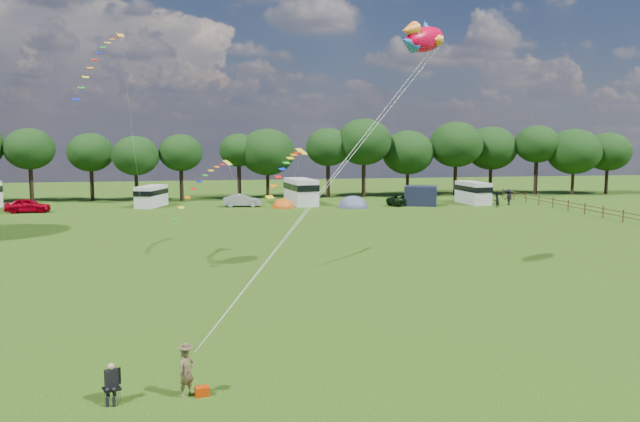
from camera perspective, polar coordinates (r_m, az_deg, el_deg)
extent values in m
plane|color=black|center=(26.33, 3.14, -10.75)|extent=(180.00, 180.00, 0.00)
cylinder|color=black|center=(83.04, -24.88, 2.19)|extent=(0.49, 0.49, 4.25)
ellipsoid|color=black|center=(82.85, -25.03, 5.17)|extent=(5.86, 5.86, 4.98)
cylinder|color=black|center=(82.18, -20.13, 2.25)|extent=(0.47, 0.47, 3.90)
ellipsoid|color=black|center=(81.99, -20.24, 5.06)|extent=(5.58, 5.58, 4.74)
cylinder|color=black|center=(78.39, -16.41, 2.06)|extent=(0.44, 0.44, 3.56)
ellipsoid|color=black|center=(78.18, -16.51, 4.88)|extent=(5.56, 5.56, 4.73)
cylinder|color=black|center=(78.94, -12.54, 2.35)|extent=(0.47, 0.47, 3.95)
ellipsoid|color=black|center=(78.73, -12.62, 5.23)|extent=(5.33, 5.33, 4.53)
cylinder|color=black|center=(80.74, -7.40, 2.69)|extent=(0.50, 0.50, 4.33)
ellipsoid|color=black|center=(80.55, -7.44, 5.54)|extent=(4.95, 4.95, 4.21)
cylinder|color=black|center=(80.58, -4.80, 2.35)|extent=(0.43, 0.43, 3.31)
ellipsoid|color=black|center=(80.35, -4.83, 5.40)|extent=(7.03, 7.03, 5.98)
cylinder|color=black|center=(81.89, 0.74, 2.81)|extent=(0.50, 0.50, 4.36)
ellipsoid|color=black|center=(81.70, 0.74, 5.87)|extent=(5.84, 5.84, 4.97)
cylinder|color=black|center=(82.03, 4.01, 2.87)|extent=(0.51, 0.51, 4.55)
ellipsoid|color=black|center=(81.84, 4.04, 6.33)|extent=(7.15, 7.15, 6.08)
cylinder|color=black|center=(84.49, 8.00, 2.48)|extent=(0.42, 0.42, 3.21)
ellipsoid|color=black|center=(84.28, 8.04, 5.32)|extent=(6.90, 6.90, 5.86)
cylinder|color=black|center=(86.09, 12.25, 2.79)|extent=(0.48, 0.48, 4.17)
ellipsoid|color=black|center=(85.89, 12.34, 5.97)|extent=(7.16, 7.16, 6.09)
cylinder|color=black|center=(90.29, 15.30, 2.72)|extent=(0.45, 0.45, 3.66)
ellipsoid|color=black|center=(90.09, 15.39, 5.56)|extent=(7.05, 7.05, 5.99)
cylinder|color=black|center=(90.53, 19.12, 2.91)|extent=(0.52, 0.52, 4.65)
ellipsoid|color=black|center=(90.36, 19.23, 5.79)|extent=(5.96, 5.96, 5.06)
cylinder|color=black|center=(91.86, 22.09, 2.38)|extent=(0.42, 0.42, 3.19)
ellipsoid|color=black|center=(91.66, 22.21, 5.06)|extent=(7.23, 7.23, 6.14)
cylinder|color=black|center=(95.16, 24.72, 2.50)|extent=(0.44, 0.44, 3.52)
ellipsoid|color=black|center=(94.98, 24.84, 4.96)|extent=(6.22, 6.22, 5.28)
cylinder|color=#472D19|center=(64.25, 25.97, -0.42)|extent=(0.12, 0.12, 1.20)
cylinder|color=#472D19|center=(63.02, 26.79, -0.27)|extent=(0.08, 3.00, 0.08)
cylinder|color=#472D19|center=(63.06, 26.77, -0.63)|extent=(0.08, 3.00, 0.08)
cylinder|color=#472D19|center=(66.67, 24.46, -0.10)|extent=(0.12, 0.12, 1.20)
cylinder|color=#472D19|center=(65.42, 25.22, 0.05)|extent=(0.08, 3.00, 0.08)
cylinder|color=#472D19|center=(65.46, 25.20, -0.30)|extent=(0.08, 3.00, 0.08)
cylinder|color=#472D19|center=(69.14, 23.05, 0.20)|extent=(0.12, 0.12, 1.20)
cylinder|color=#472D19|center=(67.87, 23.76, 0.35)|extent=(0.08, 3.00, 0.08)
cylinder|color=#472D19|center=(67.91, 23.74, 0.01)|extent=(0.08, 3.00, 0.08)
cylinder|color=#472D19|center=(71.65, 21.74, 0.47)|extent=(0.12, 0.12, 1.20)
cylinder|color=#472D19|center=(70.36, 22.40, 0.62)|extent=(0.08, 3.00, 0.08)
cylinder|color=#472D19|center=(70.40, 22.38, 0.30)|extent=(0.08, 3.00, 0.08)
cylinder|color=#472D19|center=(74.20, 20.52, 0.73)|extent=(0.12, 0.12, 1.20)
cylinder|color=#472D19|center=(72.89, 21.14, 0.88)|extent=(0.08, 3.00, 0.08)
cylinder|color=#472D19|center=(72.93, 21.12, 0.56)|extent=(0.08, 3.00, 0.08)
cylinder|color=#472D19|center=(76.78, 19.39, 0.97)|extent=(0.12, 0.12, 1.20)
cylinder|color=#472D19|center=(75.45, 19.96, 1.11)|extent=(0.08, 3.00, 0.08)
cylinder|color=#472D19|center=(75.49, 19.94, 0.81)|extent=(0.08, 3.00, 0.08)
cylinder|color=#472D19|center=(79.39, 18.32, 1.19)|extent=(0.12, 0.12, 1.20)
cylinder|color=#472D19|center=(78.05, 18.86, 1.34)|extent=(0.08, 3.00, 0.08)
cylinder|color=#472D19|center=(78.09, 18.84, 1.04)|extent=(0.08, 3.00, 0.08)
cylinder|color=#472D19|center=(82.03, 17.33, 1.40)|extent=(0.12, 0.12, 1.20)
cylinder|color=#472D19|center=(80.67, 17.83, 1.54)|extent=(0.08, 3.00, 0.08)
cylinder|color=#472D19|center=(80.71, 17.81, 1.26)|extent=(0.08, 3.00, 0.08)
cylinder|color=#472D19|center=(84.69, 16.39, 1.59)|extent=(0.12, 0.12, 1.20)
cylinder|color=#472D19|center=(83.32, 16.86, 1.74)|extent=(0.08, 3.00, 0.08)
cylinder|color=#472D19|center=(83.36, 16.85, 1.46)|extent=(0.08, 3.00, 0.08)
imported|color=#9C0011|center=(72.00, -25.15, 0.46)|extent=(4.61, 1.97, 1.51)
imported|color=gray|center=(71.18, -7.14, 0.96)|extent=(4.13, 1.86, 1.41)
imported|color=black|center=(72.80, 7.86, 1.02)|extent=(5.18, 3.80, 1.29)
cube|color=silver|center=(73.21, -15.16, 1.31)|extent=(3.48, 5.16, 2.38)
cube|color=black|center=(73.17, -15.18, 1.69)|extent=(3.55, 5.26, 0.56)
cylinder|color=black|center=(71.94, -15.63, 0.52)|extent=(0.71, 0.45, 0.67)
cylinder|color=black|center=(74.65, -14.68, 0.77)|extent=(0.71, 0.45, 0.67)
cube|color=silver|center=(72.97, -1.76, 1.78)|extent=(3.39, 6.31, 3.01)
cube|color=black|center=(72.92, -1.76, 2.26)|extent=(3.46, 6.44, 0.71)
cylinder|color=black|center=(71.27, -1.32, 0.79)|extent=(0.88, 0.43, 0.85)
cylinder|color=black|center=(74.88, -2.17, 1.08)|extent=(0.88, 0.43, 0.85)
cube|color=#BCBCBE|center=(76.13, 13.81, 1.63)|extent=(2.56, 5.31, 2.58)
cube|color=black|center=(76.09, 13.82, 2.03)|extent=(2.61, 5.41, 0.61)
cylinder|color=black|center=(74.80, 14.38, 0.81)|extent=(0.74, 0.32, 0.73)
cylinder|color=black|center=(77.65, 13.23, 1.06)|extent=(0.74, 0.32, 0.73)
ellipsoid|color=#BE4E0C|center=(69.93, -3.39, 0.33)|extent=(2.47, 2.84, 2.03)
cylinder|color=#BE4E0C|center=(69.93, -3.39, 0.34)|extent=(2.59, 2.59, 0.08)
ellipsoid|color=#454F67|center=(70.21, 3.05, 0.36)|extent=(3.32, 3.82, 2.59)
cylinder|color=#454F67|center=(70.21, 3.05, 0.37)|extent=(3.49, 3.49, 0.08)
cube|color=black|center=(72.87, 9.20, 1.38)|extent=(4.42, 4.05, 2.24)
imported|color=brown|center=(20.15, -12.11, -14.23)|extent=(0.66, 0.64, 1.52)
cylinder|color=#99999E|center=(20.35, -19.16, -15.91)|extent=(0.02, 0.02, 0.43)
cylinder|color=#99999E|center=(20.29, -17.96, -15.93)|extent=(0.02, 0.02, 0.43)
cylinder|color=#99999E|center=(20.73, -18.98, -15.47)|extent=(0.02, 0.02, 0.43)
cylinder|color=#99999E|center=(20.67, -17.80, -15.49)|extent=(0.02, 0.02, 0.43)
cube|color=black|center=(20.43, -18.50, -15.14)|extent=(0.63, 0.62, 0.05)
cube|color=black|center=(20.53, -18.44, -14.20)|extent=(0.47, 0.22, 0.52)
cube|color=black|center=(20.35, -18.52, -14.31)|extent=(0.41, 0.34, 0.54)
sphere|color=tan|center=(20.20, -18.57, -13.34)|extent=(0.21, 0.21, 0.21)
cube|color=#B52B02|center=(20.30, -10.73, -15.90)|extent=(0.47, 0.37, 0.30)
ellipsoid|color=red|center=(35.74, 9.54, 15.22)|extent=(3.54, 3.05, 1.99)
ellipsoid|color=yellow|center=(35.71, 9.54, 14.98)|extent=(2.21, 1.89, 1.09)
cone|color=orange|center=(34.58, 8.09, 16.06)|extent=(1.50, 1.42, 1.04)
cone|color=blue|center=(34.48, 8.07, 15.04)|extent=(1.50, 1.42, 1.04)
cone|color=blue|center=(35.92, 9.66, 16.21)|extent=(1.11, 1.14, 0.89)
sphere|color=white|center=(36.94, 10.15, 15.23)|extent=(0.33, 0.33, 0.33)
sphere|color=black|center=(37.03, 10.16, 15.20)|extent=(0.17, 0.17, 0.17)
cube|color=orange|center=(55.31, -17.78, 15.06)|extent=(0.68, 0.64, 0.33)
cube|color=red|center=(54.83, -18.13, 14.88)|extent=(0.53, 0.38, 0.09)
cube|color=orange|center=(54.34, -18.49, 14.66)|extent=(0.53, 0.37, 0.10)
cube|color=yellow|center=(53.85, -18.84, 14.35)|extent=(0.53, 0.37, 0.11)
cube|color=#198C1E|center=(53.34, -19.20, 13.95)|extent=(0.53, 0.37, 0.12)
cube|color=#0C1EB2|center=(52.84, -19.56, 13.46)|extent=(0.53, 0.36, 0.13)
cube|color=red|center=(52.32, -19.92, 12.87)|extent=(0.53, 0.36, 0.14)
cube|color=orange|center=(51.81, -20.29, 12.18)|extent=(0.52, 0.36, 0.14)
cube|color=yellow|center=(51.30, -20.65, 11.38)|extent=(0.52, 0.35, 0.15)
cube|color=#198C1E|center=(50.80, -21.02, 10.48)|extent=(0.52, 0.35, 0.16)
cube|color=#0C1EB2|center=(50.31, -21.38, 9.47)|extent=(0.52, 0.34, 0.16)
cube|color=yellow|center=(46.07, -8.44, 4.39)|extent=(0.73, 0.76, 0.36)
cube|color=red|center=(45.62, -8.93, 4.22)|extent=(0.47, 0.56, 0.10)
cube|color=orange|center=(45.17, -9.43, 4.00)|extent=(0.46, 0.56, 0.11)
cube|color=yellow|center=(44.72, -9.93, 3.66)|extent=(0.46, 0.56, 0.12)
cube|color=#198C1E|center=(44.29, -10.45, 3.22)|extent=(0.46, 0.55, 0.13)
cube|color=#0C1EB2|center=(43.87, -10.97, 2.67)|extent=(0.46, 0.55, 0.14)
cube|color=red|center=(43.47, -11.49, 2.00)|extent=(0.45, 0.55, 0.15)
cube|color=orange|center=(43.08, -12.03, 1.21)|extent=(0.45, 0.55, 0.15)
cube|color=yellow|center=(42.71, -12.57, 0.31)|extent=(0.44, 0.54, 0.16)
cube|color=#198C1E|center=(42.37, -13.11, -0.72)|extent=(0.44, 0.54, 0.17)
cube|color=yellow|center=(40.86, -1.71, 5.46)|extent=(0.89, 0.90, 0.42)
cube|color=red|center=(40.28, -2.04, 5.34)|extent=(0.61, 0.63, 0.12)
cube|color=orange|center=(39.71, -2.38, 5.16)|extent=(0.61, 0.63, 0.13)
cube|color=yellow|center=(39.14, -2.73, 4.85)|extent=(0.60, 0.63, 0.14)
cube|color=#198C1E|center=(38.57, -3.09, 4.41)|extent=(0.60, 0.62, 0.15)
cube|color=#0C1EB2|center=(38.01, -3.46, 3.84)|extent=(0.60, 0.62, 0.16)
cube|color=red|center=(37.47, -3.83, 3.13)|extent=(0.59, 0.62, 0.17)
cube|color=orange|center=(36.94, -4.22, 2.28)|extent=(0.59, 0.61, 0.18)
cube|color=yellow|center=(36.42, -4.62, 1.28)|extent=(0.58, 0.61, 0.19)
imported|color=black|center=(72.92, 15.82, 0.94)|extent=(0.87, 0.71, 1.54)
imported|color=black|center=(75.31, 16.84, 1.21)|extent=(1.34, 1.05, 1.88)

